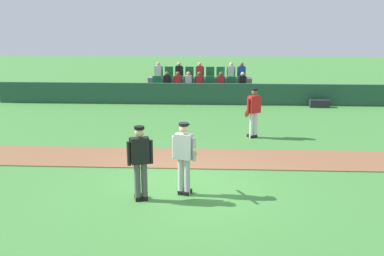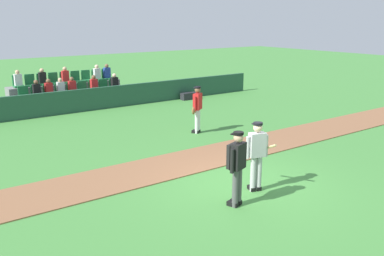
{
  "view_description": "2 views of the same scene",
  "coord_description": "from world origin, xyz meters",
  "px_view_note": "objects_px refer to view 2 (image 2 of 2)",
  "views": [
    {
      "loc": [
        0.74,
        -9.97,
        4.04
      ],
      "look_at": [
        0.13,
        1.99,
        1.04
      ],
      "focal_mm": 40.32,
      "sensor_mm": 36.0,
      "label": 1
    },
    {
      "loc": [
        -6.95,
        -7.44,
        4.18
      ],
      "look_at": [
        0.05,
        2.27,
        1.05
      ],
      "focal_mm": 39.4,
      "sensor_mm": 36.0,
      "label": 2
    }
  ],
  "objects_px": {
    "umpire_home_plate": "(237,164)",
    "batter_grey_jersey": "(257,154)",
    "equipment_bag": "(189,96)",
    "runner_red_jersey": "(197,108)"
  },
  "relations": [
    {
      "from": "batter_grey_jersey",
      "to": "runner_red_jersey",
      "type": "bearing_deg",
      "value": 68.54
    },
    {
      "from": "batter_grey_jersey",
      "to": "runner_red_jersey",
      "type": "distance_m",
      "value": 5.65
    },
    {
      "from": "umpire_home_plate",
      "to": "equipment_bag",
      "type": "relative_size",
      "value": 1.96
    },
    {
      "from": "batter_grey_jersey",
      "to": "equipment_bag",
      "type": "xyz_separation_m",
      "value": [
        5.71,
        10.92,
        -0.79
      ]
    },
    {
      "from": "equipment_bag",
      "to": "umpire_home_plate",
      "type": "bearing_deg",
      "value": -120.66
    },
    {
      "from": "umpire_home_plate",
      "to": "batter_grey_jersey",
      "type": "bearing_deg",
      "value": 20.28
    },
    {
      "from": "batter_grey_jersey",
      "to": "equipment_bag",
      "type": "height_order",
      "value": "batter_grey_jersey"
    },
    {
      "from": "runner_red_jersey",
      "to": "batter_grey_jersey",
      "type": "bearing_deg",
      "value": -111.46
    },
    {
      "from": "umpire_home_plate",
      "to": "equipment_bag",
      "type": "distance_m",
      "value": 13.14
    },
    {
      "from": "umpire_home_plate",
      "to": "runner_red_jersey",
      "type": "xyz_separation_m",
      "value": [
        3.04,
        5.62,
        -0.04
      ]
    }
  ]
}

